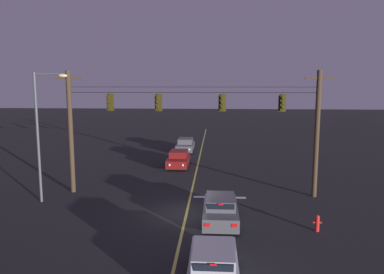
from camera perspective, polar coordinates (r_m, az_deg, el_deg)
ground_plane at (r=21.24m, az=-0.87°, el=-11.82°), size 180.00×180.00×0.00m
lane_centre_stripe at (r=30.64m, az=0.62°, el=-5.54°), size 0.14×60.00×0.01m
stop_bar_paint at (r=24.24m, az=4.29°, el=-9.28°), size 3.40×0.36×0.01m
signal_span_assembly at (r=23.98m, az=-0.16°, el=0.88°), size 17.88×0.32×8.14m
traffic_light_leftmost at (r=24.74m, az=-12.63°, el=5.24°), size 0.48×0.41×1.22m
traffic_light_left_inner at (r=24.03m, az=-5.26°, el=5.32°), size 0.48×0.41×1.22m
traffic_light_centre at (r=23.74m, az=4.70°, el=5.29°), size 0.48×0.41×1.22m
traffic_light_right_inner at (r=24.11m, az=13.85°, el=5.12°), size 0.48×0.41×1.22m
car_waiting_near_lane at (r=20.05m, az=4.41°, el=-11.11°), size 1.80×4.33×1.39m
car_oncoming_lead at (r=32.98m, az=-2.09°, el=-3.41°), size 1.80×4.42×1.39m
car_oncoming_trailing at (r=40.35m, az=-1.04°, el=-1.27°), size 1.80×4.42×1.39m
car_waiting_second_near at (r=14.34m, az=3.32°, el=-19.29°), size 1.80×4.33×1.39m
street_lamp_corner at (r=24.09m, az=-22.18°, el=1.69°), size 2.11×0.30×7.98m
fire_hydrant at (r=19.79m, az=18.81°, el=-12.44°), size 0.44×0.22×0.84m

